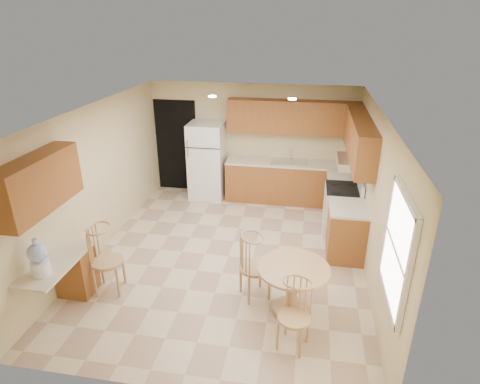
% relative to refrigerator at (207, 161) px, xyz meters
% --- Properties ---
extents(floor, '(5.50, 5.50, 0.00)m').
position_rel_refrigerator_xyz_m(floor, '(0.95, -2.40, -0.85)').
color(floor, beige).
rests_on(floor, ground).
extents(ceiling, '(4.50, 5.50, 0.02)m').
position_rel_refrigerator_xyz_m(ceiling, '(0.95, -2.40, 1.65)').
color(ceiling, white).
rests_on(ceiling, wall_back).
extents(wall_back, '(4.50, 0.02, 2.50)m').
position_rel_refrigerator_xyz_m(wall_back, '(0.95, 0.35, 0.40)').
color(wall_back, beige).
rests_on(wall_back, floor).
extents(wall_front, '(4.50, 0.02, 2.50)m').
position_rel_refrigerator_xyz_m(wall_front, '(0.95, -5.15, 0.40)').
color(wall_front, beige).
rests_on(wall_front, floor).
extents(wall_left, '(0.02, 5.50, 2.50)m').
position_rel_refrigerator_xyz_m(wall_left, '(-1.30, -2.40, 0.40)').
color(wall_left, beige).
rests_on(wall_left, floor).
extents(wall_right, '(0.02, 5.50, 2.50)m').
position_rel_refrigerator_xyz_m(wall_right, '(3.20, -2.40, 0.40)').
color(wall_right, beige).
rests_on(wall_right, floor).
extents(doorway, '(0.90, 0.02, 2.10)m').
position_rel_refrigerator_xyz_m(doorway, '(-0.80, 0.34, 0.20)').
color(doorway, black).
rests_on(doorway, floor).
extents(base_cab_back, '(2.75, 0.60, 0.87)m').
position_rel_refrigerator_xyz_m(base_cab_back, '(1.83, 0.05, -0.41)').
color(base_cab_back, '#955726').
rests_on(base_cab_back, floor).
extents(counter_back, '(2.75, 0.63, 0.04)m').
position_rel_refrigerator_xyz_m(counter_back, '(1.83, 0.05, 0.04)').
color(counter_back, beige).
rests_on(counter_back, base_cab_back).
extents(base_cab_right_a, '(0.60, 0.59, 0.87)m').
position_rel_refrigerator_xyz_m(base_cab_right_a, '(2.90, -0.54, -0.41)').
color(base_cab_right_a, '#955726').
rests_on(base_cab_right_a, floor).
extents(counter_right_a, '(0.63, 0.59, 0.04)m').
position_rel_refrigerator_xyz_m(counter_right_a, '(2.90, -0.54, 0.04)').
color(counter_right_a, beige).
rests_on(counter_right_a, base_cab_right_a).
extents(base_cab_right_b, '(0.60, 0.80, 0.87)m').
position_rel_refrigerator_xyz_m(base_cab_right_b, '(2.90, -2.00, -0.41)').
color(base_cab_right_b, '#955726').
rests_on(base_cab_right_b, floor).
extents(counter_right_b, '(0.63, 0.80, 0.04)m').
position_rel_refrigerator_xyz_m(counter_right_b, '(2.90, -2.00, 0.04)').
color(counter_right_b, beige).
rests_on(counter_right_b, base_cab_right_b).
extents(upper_cab_back, '(2.75, 0.33, 0.70)m').
position_rel_refrigerator_xyz_m(upper_cab_back, '(1.83, 0.19, 1.00)').
color(upper_cab_back, '#955726').
rests_on(upper_cab_back, wall_back).
extents(upper_cab_right, '(0.33, 2.42, 0.70)m').
position_rel_refrigerator_xyz_m(upper_cab_right, '(3.04, -1.19, 1.00)').
color(upper_cab_right, '#955726').
rests_on(upper_cab_right, wall_right).
extents(upper_cab_left, '(0.33, 1.40, 0.70)m').
position_rel_refrigerator_xyz_m(upper_cab_left, '(-1.13, -4.00, 1.00)').
color(upper_cab_left, '#955726').
rests_on(upper_cab_left, wall_left).
extents(sink, '(0.78, 0.44, 0.01)m').
position_rel_refrigerator_xyz_m(sink, '(1.80, 0.05, 0.06)').
color(sink, silver).
rests_on(sink, counter_back).
extents(range_hood, '(0.50, 0.76, 0.14)m').
position_rel_refrigerator_xyz_m(range_hood, '(2.95, -1.22, 0.57)').
color(range_hood, silver).
rests_on(range_hood, upper_cab_right).
extents(desk_pedestal, '(0.48, 0.42, 0.72)m').
position_rel_refrigerator_xyz_m(desk_pedestal, '(-1.05, -3.72, -0.49)').
color(desk_pedestal, '#955726').
rests_on(desk_pedestal, floor).
extents(desk_top, '(0.50, 1.20, 0.04)m').
position_rel_refrigerator_xyz_m(desk_top, '(-1.05, -4.10, -0.10)').
color(desk_top, beige).
rests_on(desk_top, desk_pedestal).
extents(window, '(0.06, 1.12, 1.30)m').
position_rel_refrigerator_xyz_m(window, '(3.18, -4.25, 0.65)').
color(window, white).
rests_on(window, wall_right).
extents(can_light_a, '(0.14, 0.14, 0.02)m').
position_rel_refrigerator_xyz_m(can_light_a, '(0.45, -1.20, 1.64)').
color(can_light_a, white).
rests_on(can_light_a, ceiling).
extents(can_light_b, '(0.14, 0.14, 0.02)m').
position_rel_refrigerator_xyz_m(can_light_b, '(1.85, -1.20, 1.64)').
color(can_light_b, white).
rests_on(can_light_b, ceiling).
extents(refrigerator, '(0.75, 0.73, 1.70)m').
position_rel_refrigerator_xyz_m(refrigerator, '(0.00, 0.00, 0.00)').
color(refrigerator, white).
rests_on(refrigerator, floor).
extents(stove, '(0.65, 0.76, 1.09)m').
position_rel_refrigerator_xyz_m(stove, '(2.88, -1.22, -0.38)').
color(stove, white).
rests_on(stove, floor).
extents(dining_table, '(0.97, 0.97, 0.72)m').
position_rel_refrigerator_xyz_m(dining_table, '(2.09, -3.61, -0.38)').
color(dining_table, tan).
rests_on(dining_table, floor).
extents(chair_table_a, '(0.44, 0.56, 1.00)m').
position_rel_refrigerator_xyz_m(chair_table_a, '(1.54, -3.46, -0.24)').
color(chair_table_a, tan).
rests_on(chair_table_a, floor).
extents(chair_table_b, '(0.41, 0.44, 0.92)m').
position_rel_refrigerator_xyz_m(chair_table_b, '(2.14, -4.35, -0.29)').
color(chair_table_b, tan).
rests_on(chair_table_b, floor).
extents(chair_desk, '(0.46, 0.60, 1.05)m').
position_rel_refrigerator_xyz_m(chair_desk, '(-0.60, -3.70, -0.21)').
color(chair_desk, tan).
rests_on(chair_desk, floor).
extents(water_crock, '(0.25, 0.25, 0.52)m').
position_rel_refrigerator_xyz_m(water_crock, '(-1.05, -4.39, 0.16)').
color(water_crock, white).
rests_on(water_crock, desk_top).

